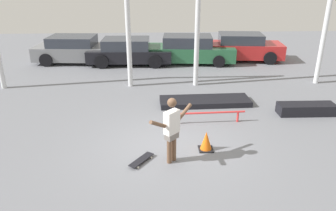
# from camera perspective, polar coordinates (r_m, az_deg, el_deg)

# --- Properties ---
(ground_plane) EXTENTS (36.00, 36.00, 0.00)m
(ground_plane) POSITION_cam_1_polar(r_m,az_deg,el_deg) (9.09, 0.35, -7.20)
(ground_plane) COLOR slate
(skateboarder) EXTENTS (1.11, 1.10, 1.72)m
(skateboarder) POSITION_cam_1_polar(r_m,az_deg,el_deg) (7.99, 0.64, -3.81)
(skateboarder) COLOR brown
(skateboarder) RESTS_ON ground_plane
(skateboard) EXTENTS (0.64, 0.78, 0.08)m
(skateboard) POSITION_cam_1_polar(r_m,az_deg,el_deg) (8.42, -4.68, -9.40)
(skateboard) COLOR black
(skateboard) RESTS_ON ground_plane
(grind_box) EXTENTS (1.90, 0.62, 0.37)m
(grind_box) POSITION_cam_1_polar(r_m,az_deg,el_deg) (11.95, 22.94, -0.56)
(grind_box) COLOR black
(grind_box) RESTS_ON ground_plane
(manual_pad) EXTENTS (3.27, 1.11, 0.20)m
(manual_pad) POSITION_cam_1_polar(r_m,az_deg,el_deg) (11.96, 6.44, 0.74)
(manual_pad) COLOR black
(manual_pad) RESTS_ON ground_plane
(grind_rail) EXTENTS (2.43, 0.16, 0.38)m
(grind_rail) POSITION_cam_1_polar(r_m,az_deg,el_deg) (10.40, 6.84, -1.52)
(grind_rail) COLOR red
(grind_rail) RESTS_ON ground_plane
(canopy_support_left) EXTENTS (5.42, 0.20, 5.17)m
(canopy_support_left) POSITION_cam_1_polar(r_m,az_deg,el_deg) (13.64, -18.56, 15.88)
(canopy_support_left) COLOR silver
(canopy_support_left) RESTS_ON ground_plane
(canopy_support_right) EXTENTS (5.42, 0.20, 5.17)m
(canopy_support_right) POSITION_cam_1_polar(r_m,az_deg,el_deg) (13.90, 16.42, 16.22)
(canopy_support_right) COLOR silver
(canopy_support_right) RESTS_ON ground_plane
(parked_car_grey) EXTENTS (4.33, 2.26, 1.37)m
(parked_car_grey) POSITION_cam_1_polar(r_m,az_deg,el_deg) (18.02, -15.81, 9.36)
(parked_car_grey) COLOR slate
(parked_car_grey) RESTS_ON ground_plane
(parked_car_black) EXTENTS (4.29, 2.04, 1.31)m
(parked_car_black) POSITION_cam_1_polar(r_m,az_deg,el_deg) (17.15, -6.85, 9.31)
(parked_car_black) COLOR black
(parked_car_black) RESTS_ON ground_plane
(parked_car_green) EXTENTS (4.62, 2.18, 1.42)m
(parked_car_green) POSITION_cam_1_polar(r_m,az_deg,el_deg) (17.28, 3.81, 9.65)
(parked_car_green) COLOR #28603D
(parked_car_green) RESTS_ON ground_plane
(parked_car_red) EXTENTS (4.24, 2.22, 1.42)m
(parked_car_red) POSITION_cam_1_polar(r_m,az_deg,el_deg) (18.22, 12.81, 9.85)
(parked_car_red) COLOR red
(parked_car_red) RESTS_ON ground_plane
(traffic_cone) EXTENTS (0.39, 0.39, 0.53)m
(traffic_cone) POSITION_cam_1_polar(r_m,az_deg,el_deg) (8.89, 6.66, -6.18)
(traffic_cone) COLOR black
(traffic_cone) RESTS_ON ground_plane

